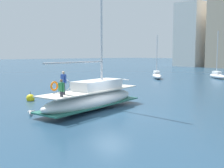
{
  "coord_description": "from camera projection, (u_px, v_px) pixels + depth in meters",
  "views": [
    {
      "loc": [
        14.81,
        -12.46,
        4.2
      ],
      "look_at": [
        -1.95,
        1.74,
        1.8
      ],
      "focal_mm": 44.45,
      "sensor_mm": 36.0,
      "label": 1
    }
  ],
  "objects": [
    {
      "name": "ground_plane",
      "position": [
        111.0,
        113.0,
        19.7
      ],
      "size": [
        400.0,
        400.0,
        0.0
      ],
      "primitive_type": "plane",
      "color": "navy"
    },
    {
      "name": "main_sailboat",
      "position": [
        92.0,
        98.0,
        20.97
      ],
      "size": [
        4.55,
        9.89,
        12.13
      ],
      "color": "silver",
      "rests_on": "ground"
    },
    {
      "name": "moored_sloop_near",
      "position": [
        217.0,
        75.0,
        47.09
      ],
      "size": [
        4.91,
        3.89,
        8.05
      ],
      "color": "white",
      "rests_on": "ground"
    },
    {
      "name": "moored_sloop_far",
      "position": [
        157.0,
        75.0,
        47.07
      ],
      "size": [
        5.01,
        4.53,
        7.31
      ],
      "color": "white",
      "rests_on": "ground"
    },
    {
      "name": "seagull",
      "position": [
        30.0,
        112.0,
        19.21
      ],
      "size": [
        1.19,
        0.6,
        0.18
      ],
      "color": "silver",
      "rests_on": "ground"
    },
    {
      "name": "mooring_buoy",
      "position": [
        30.0,
        98.0,
        24.89
      ],
      "size": [
        0.74,
        0.74,
        0.97
      ],
      "color": "yellow",
      "rests_on": "ground"
    }
  ]
}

